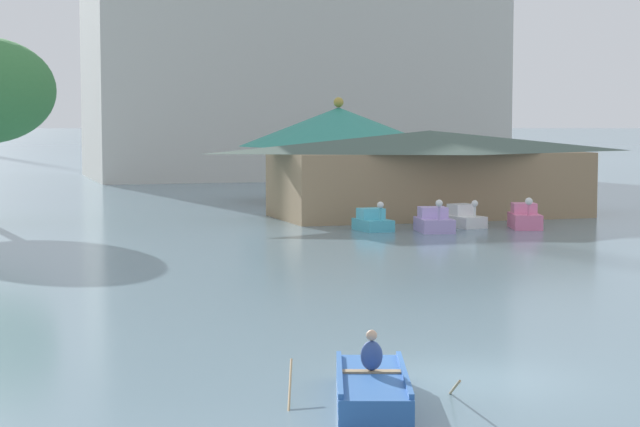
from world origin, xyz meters
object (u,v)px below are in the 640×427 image
pedal_boat_pink (525,218)px  background_building_block (290,68)px  pedal_boat_cyan (373,222)px  rowboat_with_rower (372,388)px  pedal_boat_lavender (434,222)px  boathouse (429,172)px  pedal_boat_white (464,218)px  green_roof_pavilion (339,146)px

pedal_boat_pink → background_building_block: (3.24, 56.55, 10.43)m
pedal_boat_cyan → background_building_block: (11.21, 55.34, 10.51)m
rowboat_with_rower → pedal_boat_cyan: pedal_boat_cyan is taller
pedal_boat_lavender → boathouse: 9.11m
rowboat_with_rower → pedal_boat_white: size_ratio=1.63×
pedal_boat_lavender → background_building_block: bearing=-178.3°
pedal_boat_cyan → pedal_boat_pink: bearing=76.9°
pedal_boat_pink → boathouse: 8.55m
rowboat_with_rower → pedal_boat_cyan: (11.82, 32.43, 0.16)m
pedal_boat_lavender → background_building_block: (8.44, 56.75, 10.47)m
green_roof_pavilion → boathouse: bearing=-84.3°
rowboat_with_rower → pedal_boat_lavender: (14.59, 31.02, 0.20)m
pedal_boat_pink → background_building_block: 57.60m
pedal_boat_white → background_building_block: background_building_block is taller
rowboat_with_rower → green_roof_pavilion: size_ratio=0.30×
pedal_boat_white → pedal_boat_pink: 3.17m
green_roof_pavilion → pedal_boat_lavender: bearing=-95.2°
pedal_boat_lavender → pedal_boat_pink: pedal_boat_lavender is taller
pedal_boat_pink → pedal_boat_lavender: bearing=-69.8°
rowboat_with_rower → pedal_boat_pink: bearing=165.3°
rowboat_with_rower → pedal_boat_lavender: size_ratio=1.45×
pedal_boat_pink → rowboat_with_rower: bearing=-14.4°
pedal_boat_white → pedal_boat_pink: (2.73, -1.62, 0.05)m
pedal_boat_pink → boathouse: bearing=-148.2°
pedal_boat_lavender → green_roof_pavilion: size_ratio=0.21×
pedal_boat_cyan → boathouse: 9.34m
rowboat_with_rower → background_building_block: bearing=-177.0°
green_roof_pavilion → pedal_boat_pink: bearing=-81.1°
boathouse → background_building_block: bearing=83.9°
pedal_boat_pink → boathouse: boathouse is taller
green_roof_pavilion → pedal_boat_white: bearing=-88.4°
pedal_boat_lavender → green_roof_pavilion: green_roof_pavilion is taller
pedal_boat_white → rowboat_with_rower: bearing=-37.2°
boathouse → green_roof_pavilion: (-1.29, 12.98, 1.23)m
boathouse → pedal_boat_pink: bearing=-76.2°
rowboat_with_rower → pedal_boat_white: (17.06, 32.83, 0.18)m
pedal_boat_lavender → background_building_block: 58.33m
pedal_boat_white → background_building_block: bearing=164.1°
pedal_boat_cyan → background_building_block: bearing=164.1°
rowboat_with_rower → background_building_block: background_building_block is taller
pedal_boat_cyan → green_roof_pavilion: size_ratio=0.17×
pedal_boat_lavender → boathouse: boathouse is taller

